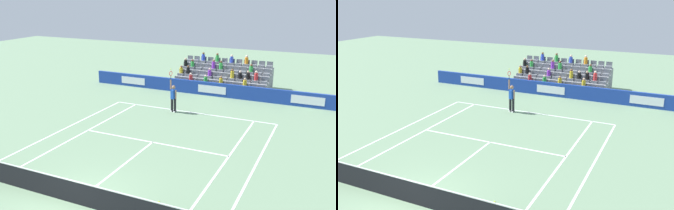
{
  "view_description": "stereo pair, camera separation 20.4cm",
  "coord_description": "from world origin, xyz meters",
  "views": [
    {
      "loc": [
        -8.26,
        9.49,
        7.6
      ],
      "look_at": [
        0.54,
        -9.5,
        1.1
      ],
      "focal_mm": 39.54,
      "sensor_mm": 36.0,
      "label": 1
    },
    {
      "loc": [
        -8.44,
        9.4,
        7.6
      ],
      "look_at": [
        0.54,
        -9.5,
        1.1
      ],
      "focal_mm": 39.54,
      "sensor_mm": 36.0,
      "label": 2
    }
  ],
  "objects": [
    {
      "name": "ground_plane",
      "position": [
        0.0,
        0.0,
        0.0
      ],
      "size": [
        80.0,
        80.0,
        0.0
      ],
      "primitive_type": "plane",
      "color": "gray"
    },
    {
      "name": "line_baseline",
      "position": [
        0.0,
        -11.89,
        0.0
      ],
      "size": [
        10.97,
        0.1,
        0.01
      ],
      "primitive_type": "cube",
      "color": "white",
      "rests_on": "ground"
    },
    {
      "name": "line_service",
      "position": [
        0.0,
        -6.4,
        0.0
      ],
      "size": [
        8.23,
        0.1,
        0.01
      ],
      "primitive_type": "cube",
      "color": "white",
      "rests_on": "ground"
    },
    {
      "name": "line_centre_service",
      "position": [
        0.0,
        -3.2,
        0.0
      ],
      "size": [
        0.1,
        6.4,
        0.01
      ],
      "primitive_type": "cube",
      "color": "white",
      "rests_on": "ground"
    },
    {
      "name": "line_singles_sideline_left",
      "position": [
        4.12,
        -5.95,
        0.0
      ],
      "size": [
        0.1,
        11.89,
        0.01
      ],
      "primitive_type": "cube",
      "color": "white",
      "rests_on": "ground"
    },
    {
      "name": "line_singles_sideline_right",
      "position": [
        -4.12,
        -5.95,
        0.0
      ],
      "size": [
        0.1,
        11.89,
        0.01
      ],
      "primitive_type": "cube",
      "color": "white",
      "rests_on": "ground"
    },
    {
      "name": "line_doubles_sideline_left",
      "position": [
        5.49,
        -5.95,
        0.0
      ],
      "size": [
        0.1,
        11.89,
        0.01
      ],
      "primitive_type": "cube",
      "color": "white",
      "rests_on": "ground"
    },
    {
      "name": "line_doubles_sideline_right",
      "position": [
        -5.49,
        -5.95,
        0.0
      ],
      "size": [
        0.1,
        11.89,
        0.01
      ],
      "primitive_type": "cube",
      "color": "white",
      "rests_on": "ground"
    },
    {
      "name": "line_centre_mark",
      "position": [
        0.0,
        -11.79,
        0.0
      ],
      "size": [
        0.1,
        0.2,
        0.01
      ],
      "primitive_type": "cube",
      "color": "white",
      "rests_on": "ground"
    },
    {
      "name": "sponsor_barrier",
      "position": [
        0.0,
        -16.24,
        0.51
      ],
      "size": [
        20.33,
        0.22,
        1.02
      ],
      "color": "#193899",
      "rests_on": "ground"
    },
    {
      "name": "tennis_net",
      "position": [
        0.0,
        0.0,
        0.49
      ],
      "size": [
        11.97,
        0.1,
        1.07
      ],
      "color": "#33383D",
      "rests_on": "ground"
    },
    {
      "name": "tennis_player",
      "position": [
        1.08,
        -11.5,
        0.99
      ],
      "size": [
        0.51,
        0.4,
        2.85
      ],
      "color": "black",
      "rests_on": "ground"
    },
    {
      "name": "stadium_stand",
      "position": [
        0.01,
        -19.17,
        0.69
      ],
      "size": [
        7.44,
        3.8,
        2.59
      ],
      "color": "gray",
      "rests_on": "ground"
    },
    {
      "name": "loose_tennis_ball",
      "position": [
        -2.85,
        -1.37,
        0.03
      ],
      "size": [
        0.07,
        0.07,
        0.07
      ],
      "primitive_type": "sphere",
      "color": "#D1E533",
      "rests_on": "ground"
    }
  ]
}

